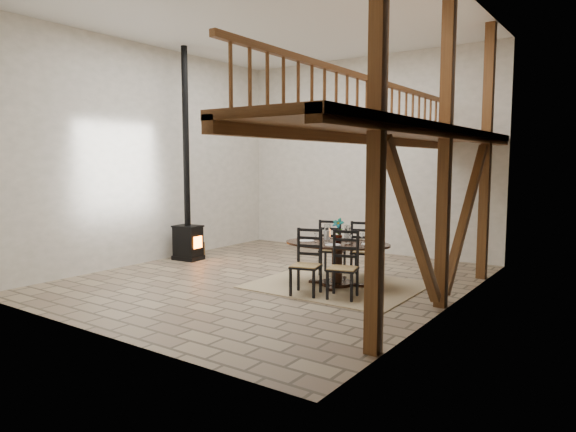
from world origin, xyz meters
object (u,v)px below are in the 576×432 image
Objects in this scene: dining_table at (337,262)px; log_basket at (193,249)px; log_stack at (185,253)px; wood_stove at (187,213)px.

log_basket is at bearing 158.80° from dining_table.
log_basket is 0.25m from log_stack.
wood_stove is at bearing -72.17° from log_basket.
dining_table is 4.54m from log_stack.
log_basket is at bearing 23.78° from log_stack.
log_basket is at bearing 102.89° from wood_stove.
dining_table reaches higher than log_basket.
log_basket reaches higher than log_stack.
dining_table is 4.34m from log_basket.
dining_table is 4.28m from wood_stove.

